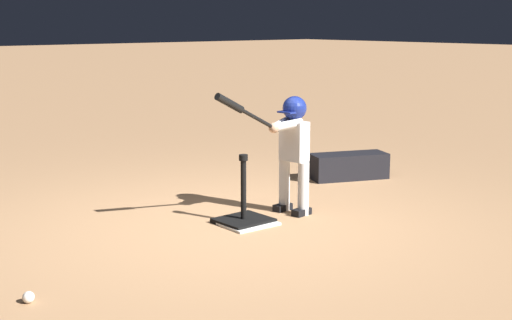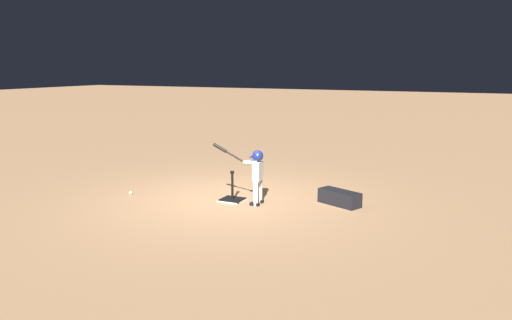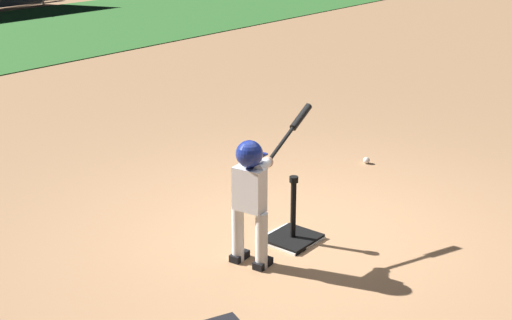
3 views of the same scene
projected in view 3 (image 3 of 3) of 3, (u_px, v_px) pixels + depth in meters
ground_plane at (305, 234)px, 6.34m from camera, size 90.00×90.00×0.00m
home_plate at (291, 239)px, 6.22m from camera, size 0.46×0.46×0.02m
batting_tee at (293, 232)px, 6.18m from camera, size 0.43×0.39×0.60m
batter_child at (253, 186)px, 5.62m from camera, size 1.04×0.34×1.15m
baseball at (366, 160)px, 8.06m from camera, size 0.07×0.07×0.07m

